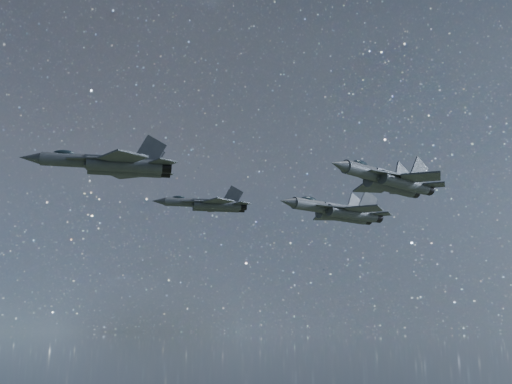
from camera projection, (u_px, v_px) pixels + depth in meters
jet_lead at (113, 164)px, 65.75m from camera, size 16.60×10.90×4.27m
jet_left at (209, 205)px, 98.02m from camera, size 15.79×10.36×4.07m
jet_right at (390, 180)px, 67.12m from camera, size 16.98×11.92×4.28m
jet_slot at (340, 212)px, 85.01m from camera, size 18.41×13.16×4.71m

